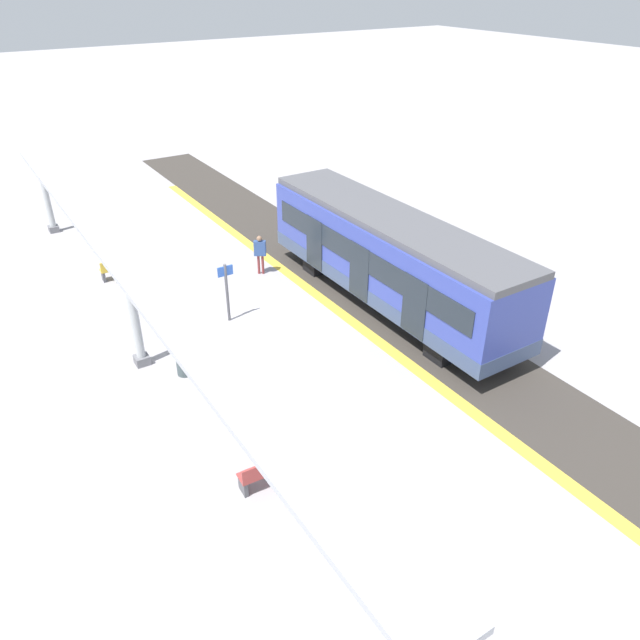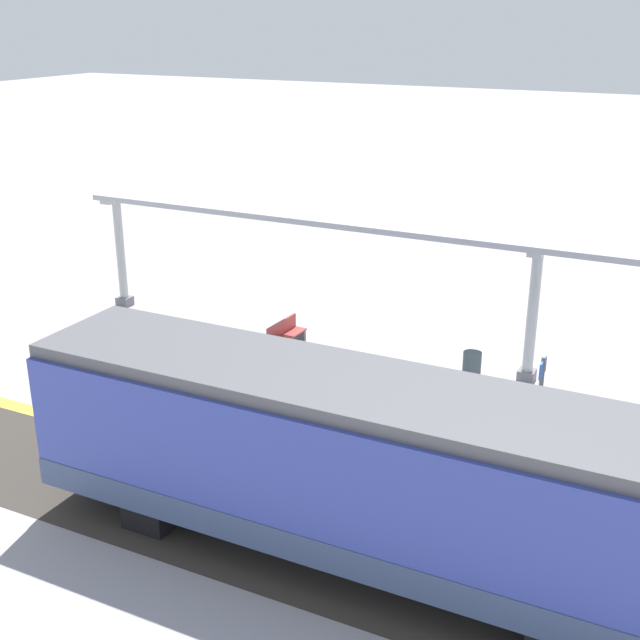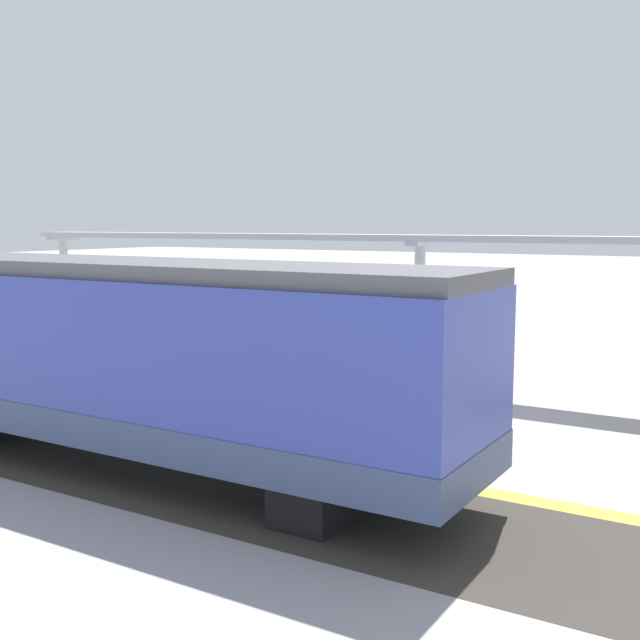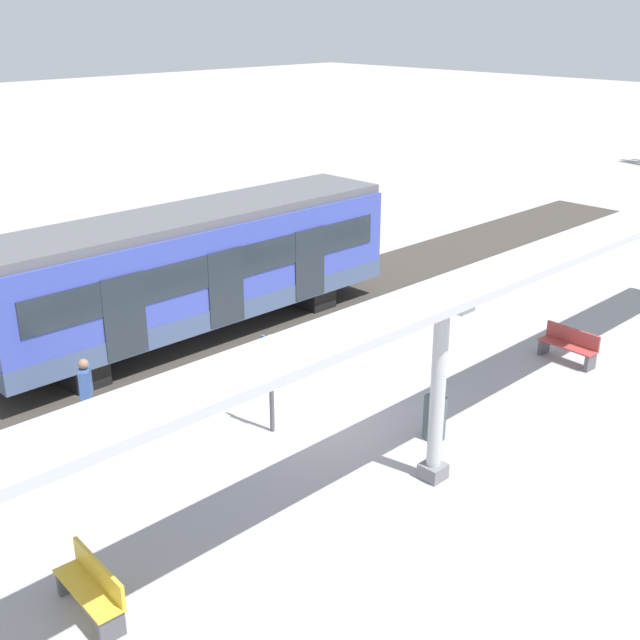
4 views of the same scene
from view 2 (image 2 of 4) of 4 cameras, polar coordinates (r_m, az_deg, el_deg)
name	(u,v)px [view 2 (image 2 of 4)]	position (r m, az deg, el deg)	size (l,w,h in m)	color
ground_plane	(484,435)	(19.59, 11.23, -7.81)	(176.00, 176.00, 0.00)	#9C979A
tactile_edge_strip	(431,518)	(16.53, 7.64, -13.37)	(0.43, 33.52, 0.01)	gold
trackbed	(396,571)	(15.13, 5.28, -16.89)	(3.20, 45.52, 0.01)	#38332D
train_near_carriage	(351,468)	(14.38, 2.19, -10.20)	(2.65, 11.89, 3.48)	#33429E
canopy_pillar_second	(532,315)	(21.91, 14.45, 0.33)	(1.10, 0.44, 3.63)	slate
canopy_pillar_third	(120,252)	(27.62, -13.61, 4.59)	(1.10, 0.44, 3.63)	slate
canopy_beam	(533,244)	(21.38, 14.51, 5.10)	(1.20, 27.18, 0.16)	#A8AAB2
bench_mid_platform	(285,335)	(23.72, -2.43, -1.06)	(1.52, 0.52, 0.86)	#A33A37
trash_bin	(472,369)	(21.81, 10.42, -3.34)	(0.48, 0.48, 0.93)	#404C4F
platform_info_sign	(540,394)	(18.74, 14.95, -4.95)	(0.56, 0.10, 2.20)	#4C4C51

